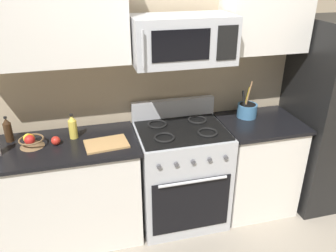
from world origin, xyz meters
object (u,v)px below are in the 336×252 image
Objects in this scene: utensil_crock at (247,110)px; bottle_soy at (8,130)px; microwave at (182,39)px; cutting_board at (106,144)px; apple_loose at (56,141)px; fruit_basket at (31,141)px; bottle_oil at (73,127)px; range_oven at (181,174)px.

utensil_crock is 2.04m from bottle_soy.
cutting_board is at bearing -169.69° from microwave.
apple_loose is 0.21× the size of cutting_board.
bottle_soy is at bearing 178.94° from utensil_crock.
apple_loose is 0.33× the size of bottle_soy.
bottle_oil is (0.32, 0.06, 0.05)m from fruit_basket.
range_oven is 3.28× the size of utensil_crock.
apple_loose is at bearing 179.36° from range_oven.
bottle_soy is (-1.38, 0.17, 0.53)m from range_oven.
microwave is 3.70× the size of bottle_oil.
bottle_oil is at bearing 175.46° from microwave.
bottle_oil is (-0.88, 0.10, 0.53)m from range_oven.
utensil_crock is 1.58× the size of bottle_soy.
fruit_basket is 0.90× the size of bottle_soy.
bottle_oil reaches higher than fruit_basket.
microwave reaches higher than bottle_oil.
utensil_crock is 1.59× the size of bottle_oil.
fruit_basket reaches higher than apple_loose.
range_oven is 1.29m from fruit_basket.
microwave is at bearing -5.86° from bottle_soy.
utensil_crock is (0.66, 0.10, -0.69)m from microwave.
cutting_board is 0.79m from bottle_soy.
apple_loose is at bearing -179.14° from microwave.
utensil_crock reaches higher than range_oven.
apple_loose reaches higher than cutting_board.
bottle_oil is at bearing 142.54° from cutting_board.
cutting_board is at bearing -172.02° from range_oven.
fruit_basket is at bearing -177.13° from utensil_crock.
bottle_oil is at bearing -8.20° from bottle_soy.
bottle_oil is at bearing 32.04° from apple_loose.
apple_loose is 0.33× the size of bottle_oil.
bottle_soy is at bearing 174.14° from microwave.
range_oven is at bearing -89.98° from microwave.
bottle_oil reaches higher than cutting_board.
utensil_crock is 1.76× the size of fruit_basket.
apple_loose is (-1.02, 0.01, 0.47)m from range_oven.
fruit_basket is at bearing -37.06° from bottle_soy.
microwave is 1.53m from bottle_soy.
range_oven is 1.12m from apple_loose.
fruit_basket is at bearing 172.18° from apple_loose.
cutting_board is 1.56× the size of bottle_oil.
microwave is 0.96m from utensil_crock.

